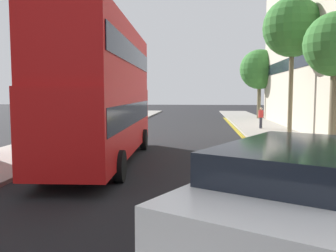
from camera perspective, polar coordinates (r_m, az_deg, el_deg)
sidewalk_right at (r=17.38m, az=21.77°, el=-4.36°), size 4.00×80.00×0.14m
sidewalk_left at (r=18.49m, az=-20.69°, el=-3.76°), size 4.00×80.00×0.14m
kerb_line_outer at (r=14.97m, az=16.20°, el=-5.94°), size 0.10×56.00×0.01m
kerb_line_inner at (r=14.95m, az=15.59°, el=-5.95°), size 0.10×56.00×0.01m
double_decker_bus_away at (r=14.94m, az=-10.23°, el=5.83°), size 3.13×10.90×5.64m
taxi_minivan at (r=5.51m, az=18.50°, el=-13.87°), size 3.94×5.12×2.12m
pedestrian_far at (r=28.67m, az=14.57°, el=1.32°), size 0.34×0.22×1.62m
street_tree_near at (r=40.41m, az=14.39°, el=8.70°), size 4.28×4.28×7.45m
street_tree_mid at (r=24.60m, az=19.22°, el=14.54°), size 3.71×3.71×8.71m
street_tree_far at (r=18.97m, az=25.22°, el=11.48°), size 3.03×3.03×6.52m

